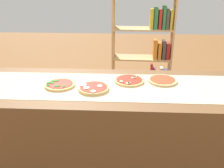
% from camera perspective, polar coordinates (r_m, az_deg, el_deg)
% --- Properties ---
extents(counter, '(2.46, 0.74, 0.88)m').
position_cam_1_polar(counter, '(2.07, 0.00, -11.77)').
color(counter, brown).
rests_on(counter, ground_plane).
extents(parchment_paper, '(2.03, 0.51, 0.00)m').
position_cam_1_polar(parchment_paper, '(1.85, 0.00, -0.54)').
color(parchment_paper, beige).
rests_on(parchment_paper, counter).
extents(pizza_spinach_0, '(0.23, 0.23, 0.02)m').
position_cam_1_polar(pizza_spinach_0, '(1.89, -12.10, -0.12)').
color(pizza_spinach_0, '#DBB26B').
rests_on(pizza_spinach_0, parchment_paper).
extents(pizza_mozzarella_1, '(0.23, 0.23, 0.03)m').
position_cam_1_polar(pizza_mozzarella_1, '(1.79, -4.34, -0.96)').
color(pizza_mozzarella_1, '#DBB26B').
rests_on(pizza_mozzarella_1, parchment_paper).
extents(pizza_mushroom_2, '(0.24, 0.24, 0.02)m').
position_cam_1_polar(pizza_mushroom_2, '(1.93, 4.06, 0.88)').
color(pizza_mushroom_2, '#DBB26B').
rests_on(pizza_mushroom_2, parchment_paper).
extents(pizza_plain_3, '(0.23, 0.23, 0.02)m').
position_cam_1_polar(pizza_plain_3, '(1.97, 11.73, 0.87)').
color(pizza_plain_3, '#E5C17F').
rests_on(pizza_plain_3, parchment_paper).
extents(bookshelf, '(0.73, 0.27, 1.45)m').
position_cam_1_polar(bookshelf, '(3.06, 8.82, 6.16)').
color(bookshelf, tan).
rests_on(bookshelf, ground_plane).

